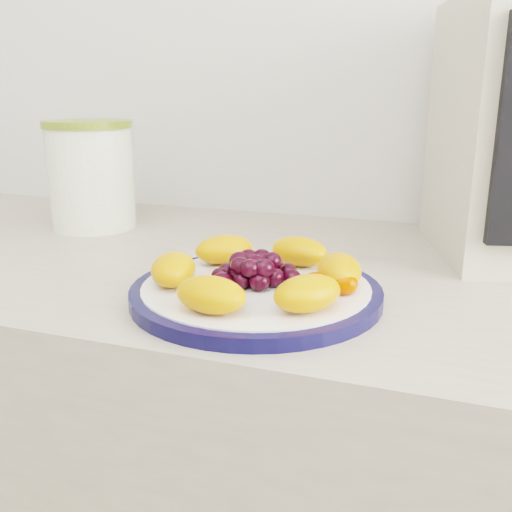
% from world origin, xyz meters
% --- Properties ---
extents(plate_rim, '(0.28, 0.28, 0.01)m').
position_xyz_m(plate_rim, '(-0.00, 1.05, 0.91)').
color(plate_rim, '#0D0E3D').
rests_on(plate_rim, counter).
extents(plate_face, '(0.25, 0.25, 0.02)m').
position_xyz_m(plate_face, '(-0.00, 1.05, 0.91)').
color(plate_face, white).
rests_on(plate_face, counter).
extents(canister, '(0.18, 0.18, 0.16)m').
position_xyz_m(canister, '(-0.38, 1.29, 0.98)').
color(canister, '#57751D').
rests_on(canister, counter).
extents(canister_lid, '(0.18, 0.18, 0.01)m').
position_xyz_m(canister_lid, '(-0.38, 1.29, 1.07)').
color(canister_lid, olive).
rests_on(canister_lid, canister).
extents(fruit_plate, '(0.24, 0.24, 0.04)m').
position_xyz_m(fruit_plate, '(0.00, 1.06, 0.93)').
color(fruit_plate, orange).
rests_on(fruit_plate, plate_face).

